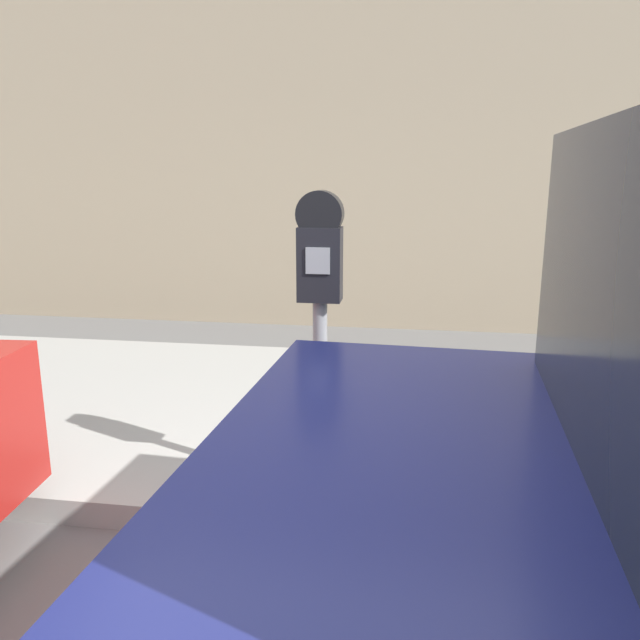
{
  "coord_description": "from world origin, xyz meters",
  "views": [
    {
      "loc": [
        0.29,
        -1.72,
        1.7
      ],
      "look_at": [
        -0.13,
        1.08,
        1.02
      ],
      "focal_mm": 35.0,
      "sensor_mm": 36.0,
      "label": 1
    }
  ],
  "objects": [
    {
      "name": "parking_meter",
      "position": [
        -0.13,
        1.08,
        1.17
      ],
      "size": [
        0.21,
        0.14,
        1.48
      ],
      "color": "gray",
      "rests_on": "sidewalk"
    },
    {
      "name": "sidewalk",
      "position": [
        0.0,
        2.2,
        0.07
      ],
      "size": [
        24.0,
        2.8,
        0.14
      ],
      "color": "#ADAAA3",
      "rests_on": "ground_plane"
    }
  ]
}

